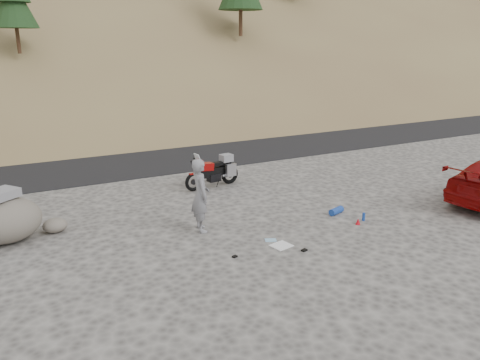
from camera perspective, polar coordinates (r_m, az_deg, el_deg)
The scene contains 13 objects.
ground at distance 12.61m, azimuth -0.40°, elevation -5.45°, with size 140.00×140.00×0.00m, color #484542.
road at distance 20.67m, azimuth -11.92°, elevation 2.95°, with size 120.00×7.00×0.05m, color black.
motorcycle at distance 15.73m, azimuth -3.11°, elevation 1.07°, with size 2.10×0.81×1.25m.
man at distance 12.30m, azimuth -4.74°, elevation -6.09°, with size 0.70×0.46×1.91m, color gray.
boulder at distance 12.73m, azimuth -26.79°, elevation -4.34°, with size 2.17×2.05×1.30m.
small_rock at distance 12.98m, azimuth -21.62°, elevation -5.16°, with size 0.65×0.59×0.36m.
gear_white_cloth at distance 11.39m, azimuth 5.05°, elevation -7.96°, with size 0.46×0.41×0.02m, color white.
gear_blue_mat at distance 13.60m, azimuth 11.66°, elevation -3.70°, with size 0.20×0.20×0.49m, color #193C96.
gear_bottle at distance 13.28m, azimuth 14.84°, elevation -4.36°, with size 0.08×0.08×0.22m, color #193C96.
gear_funnel at distance 12.98m, azimuth 14.19°, elevation -4.92°, with size 0.13×0.13×0.17m, color red.
gear_glove_a at distance 11.19m, azimuth 7.84°, elevation -8.47°, with size 0.14×0.10×0.04m, color black.
gear_glove_b at distance 10.79m, azimuth -0.65°, elevation -9.30°, with size 0.11×0.08×0.04m, color black.
gear_blue_cloth at distance 11.67m, azimuth 3.75°, elevation -7.32°, with size 0.28×0.21×0.01m, color #89B7D4.
Camera 1 is at (-5.35, -10.40, 4.71)m, focal length 35.00 mm.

